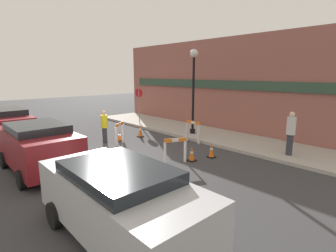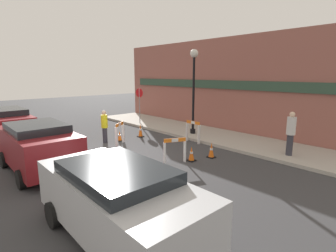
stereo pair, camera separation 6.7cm
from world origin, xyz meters
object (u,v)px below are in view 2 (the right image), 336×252
at_px(parked_car_2, 118,198).
at_px(parked_car_1, 38,144).
at_px(streetlamp_post, 194,80).
at_px(parked_car_0, 7,124).
at_px(person_worker, 105,125).
at_px(person_pedestrian, 291,132).
at_px(stop_sign, 139,100).

bearing_deg(parked_car_2, parked_car_1, 180.00).
relative_size(streetlamp_post, parked_car_0, 1.07).
relative_size(streetlamp_post, person_worker, 2.79).
bearing_deg(parked_car_1, parked_car_0, 180.00).
bearing_deg(streetlamp_post, person_pedestrian, -0.38).
distance_m(person_worker, parked_car_0, 4.77).
distance_m(stop_sign, person_worker, 4.95).
relative_size(streetlamp_post, stop_sign, 1.96).
xyz_separation_m(streetlamp_post, parked_car_0, (-5.00, -8.08, -2.11)).
distance_m(streetlamp_post, parked_car_1, 8.35).
xyz_separation_m(stop_sign, parked_car_1, (4.62, -7.76, -0.73)).
xyz_separation_m(person_worker, person_pedestrian, (7.34, 4.37, 0.23)).
bearing_deg(parked_car_2, parked_car_0, 180.00).
bearing_deg(person_pedestrian, parked_car_2, 69.16).
bearing_deg(streetlamp_post, stop_sign, -176.11).
height_order(streetlamp_post, parked_car_0, streetlamp_post).
relative_size(person_worker, parked_car_1, 0.41).
distance_m(stop_sign, parked_car_0, 7.80).
bearing_deg(stop_sign, parked_car_2, 128.16).
bearing_deg(streetlamp_post, parked_car_2, -56.54).
bearing_deg(parked_car_1, parked_car_2, 0.00).
xyz_separation_m(parked_car_1, parked_car_2, (5.32, 0.00, -0.05)).
bearing_deg(person_pedestrian, parked_car_0, 17.28).
height_order(stop_sign, parked_car_1, stop_sign).
relative_size(person_worker, person_pedestrian, 0.91).
relative_size(person_pedestrian, parked_car_1, 0.45).
bearing_deg(streetlamp_post, parked_car_0, -121.76).
height_order(stop_sign, parked_car_0, stop_sign).
xyz_separation_m(person_pedestrian, parked_car_1, (-5.38, -8.04, -0.14)).
relative_size(parked_car_0, parked_car_2, 0.98).
height_order(person_pedestrian, parked_car_1, person_pedestrian).
bearing_deg(parked_car_2, person_worker, 153.28).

